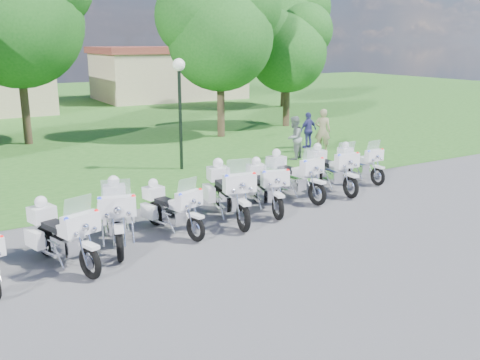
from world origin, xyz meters
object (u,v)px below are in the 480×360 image
lamp_post (179,86)px  motorcycle_5 (265,185)px  motorcycle_7 (331,168)px  motorcycle_3 (171,207)px  bystander_a (323,131)px  motorcycle_8 (359,162)px  motorcycle_4 (228,191)px  bystander_c (308,130)px  motorcycle_2 (116,213)px  motorcycle_1 (62,234)px  bystander_b (294,138)px  motorcycle_6 (293,175)px

lamp_post → motorcycle_5: bearing=-89.6°
motorcycle_7 → lamp_post: lamp_post is taller
motorcycle_3 → bystander_a: bearing=-162.9°
lamp_post → motorcycle_8: bearing=-44.1°
motorcycle_4 → bystander_c: (7.65, 6.57, 0.04)m
motorcycle_2 → motorcycle_3: (1.38, 0.09, -0.10)m
motorcycle_2 → motorcycle_5: motorcycle_2 is taller
motorcycle_4 → motorcycle_7: (4.12, 0.82, -0.05)m
motorcycle_5 → bystander_c: (6.37, 6.36, 0.10)m
motorcycle_1 → motorcycle_5: bearing=173.6°
motorcycle_7 → motorcycle_8: size_ratio=1.15×
lamp_post → bystander_a: lamp_post is taller
motorcycle_2 → bystander_b: size_ratio=1.48×
motorcycle_6 → bystander_a: (4.98, 4.80, 0.22)m
motorcycle_7 → bystander_a: 5.87m
motorcycle_3 → motorcycle_7: size_ratio=0.88×
bystander_a → motorcycle_3: bearing=76.4°
motorcycle_1 → bystander_b: bearing=-167.2°
motorcycle_2 → motorcycle_6: size_ratio=1.03×
lamp_post → bystander_a: bearing=-1.7°
motorcycle_7 → motorcycle_8: (1.65, 0.53, -0.09)m
bystander_c → lamp_post: bearing=0.2°
motorcycle_2 → lamp_post: 7.75m
motorcycle_4 → bystander_a: size_ratio=1.45×
motorcycle_8 → motorcycle_7: bearing=17.0°
motorcycle_6 → lamp_post: 5.67m
motorcycle_7 → bystander_b: 4.51m
motorcycle_2 → bystander_a: size_ratio=1.39×
motorcycle_3 → motorcycle_4: size_ratio=0.83×
motorcycle_6 → bystander_b: bystander_b is taller
motorcycle_1 → bystander_a: bystander_a is taller
motorcycle_1 → motorcycle_8: (10.22, 2.25, -0.08)m
motorcycle_5 → motorcycle_6: size_ratio=0.97×
motorcycle_2 → motorcycle_7: (7.21, 1.10, -0.03)m
lamp_post → bystander_a: 6.70m
motorcycle_1 → motorcycle_2: 1.50m
motorcycle_6 → motorcycle_5: bearing=15.2°
motorcycle_2 → motorcycle_8: motorcycle_2 is taller
motorcycle_6 → lamp_post: size_ratio=0.62×
bystander_a → motorcycle_4: bearing=80.9°
bystander_c → motorcycle_3: bearing=28.6°
motorcycle_6 → bystander_c: size_ratio=1.57×
motorcycle_3 → motorcycle_6: 4.43m
motorcycle_2 → lamp_post: lamp_post is taller
bystander_c → motorcycle_6: bearing=42.0°
motorcycle_7 → motorcycle_8: motorcycle_7 is taller
motorcycle_8 → motorcycle_6: bearing=10.0°
motorcycle_7 → lamp_post: (-2.88, 4.91, 2.31)m
motorcycle_8 → lamp_post: 6.74m
motorcycle_1 → bystander_b: size_ratio=1.39×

